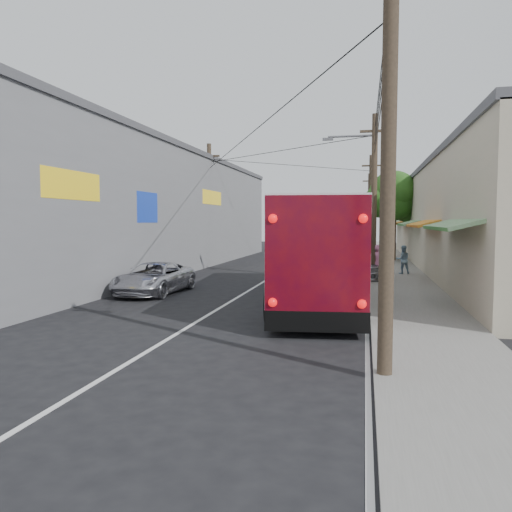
# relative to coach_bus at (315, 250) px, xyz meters

# --- Properties ---
(ground) EXTENTS (120.00, 120.00, 0.00)m
(ground) POSITION_rel_coach_bus_xyz_m (-2.99, -7.19, -1.89)
(ground) COLOR black
(ground) RESTS_ON ground
(sidewalk) EXTENTS (3.00, 80.00, 0.12)m
(sidewalk) POSITION_rel_coach_bus_xyz_m (3.51, 12.81, -1.83)
(sidewalk) COLOR slate
(sidewalk) RESTS_ON ground
(building_right) EXTENTS (7.09, 40.00, 6.25)m
(building_right) POSITION_rel_coach_bus_xyz_m (8.00, 14.81, 1.26)
(building_right) COLOR #B0A78C
(building_right) RESTS_ON ground
(building_left) EXTENTS (7.20, 36.00, 7.25)m
(building_left) POSITION_rel_coach_bus_xyz_m (-11.49, 10.80, 1.76)
(building_left) COLOR gray
(building_left) RESTS_ON ground
(utility_poles) EXTENTS (11.80, 45.28, 8.00)m
(utility_poles) POSITION_rel_coach_bus_xyz_m (0.14, 13.13, 2.24)
(utility_poles) COLOR #473828
(utility_poles) RESTS_ON ground
(street_tree) EXTENTS (4.40, 4.00, 6.60)m
(street_tree) POSITION_rel_coach_bus_xyz_m (3.88, 18.82, 2.78)
(street_tree) COLOR #3F2B19
(street_tree) RESTS_ON ground
(coach_bus) EXTENTS (3.98, 12.89, 3.66)m
(coach_bus) POSITION_rel_coach_bus_xyz_m (0.00, 0.00, 0.00)
(coach_bus) COLOR silver
(coach_bus) RESTS_ON ground
(jeepney) EXTENTS (2.25, 4.64, 1.27)m
(jeepney) POSITION_rel_coach_bus_xyz_m (-6.59, 0.27, -1.26)
(jeepney) COLOR silver
(jeepney) RESTS_ON ground
(parked_suv) EXTENTS (2.91, 5.77, 1.61)m
(parked_suv) POSITION_rel_coach_bus_xyz_m (1.61, 7.84, -1.09)
(parked_suv) COLOR #A7A7AF
(parked_suv) RESTS_ON ground
(parked_car_mid) EXTENTS (1.58, 3.80, 1.28)m
(parked_car_mid) POSITION_rel_coach_bus_xyz_m (1.61, 18.81, -1.25)
(parked_car_mid) COLOR #26262B
(parked_car_mid) RESTS_ON ground
(parked_car_far) EXTENTS (1.95, 4.27, 1.36)m
(parked_car_far) POSITION_rel_coach_bus_xyz_m (1.61, 19.81, -1.21)
(parked_car_far) COLOR black
(parked_car_far) RESTS_ON ground
(pedestrian_near) EXTENTS (0.73, 0.59, 1.73)m
(pedestrian_near) POSITION_rel_coach_bus_xyz_m (2.41, 5.81, -0.91)
(pedestrian_near) COLOR pink
(pedestrian_near) RESTS_ON sidewalk
(pedestrian_far) EXTENTS (0.84, 0.71, 1.53)m
(pedestrian_far) POSITION_rel_coach_bus_xyz_m (3.85, 9.36, -1.01)
(pedestrian_far) COLOR #81A2BC
(pedestrian_far) RESTS_ON sidewalk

